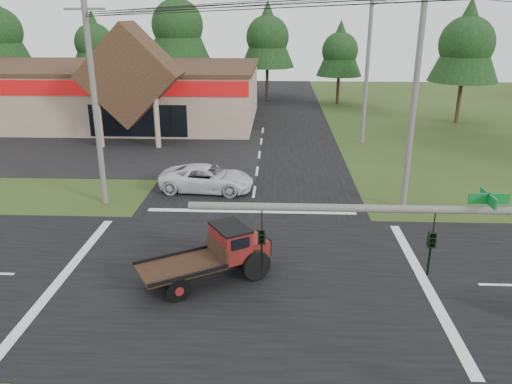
{
  "coord_description": "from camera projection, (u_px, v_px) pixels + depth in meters",
  "views": [
    {
      "loc": [
        1.3,
        -16.94,
        9.71
      ],
      "look_at": [
        0.38,
        3.94,
        2.2
      ],
      "focal_mm": 35.0,
      "sensor_mm": 36.0,
      "label": 1
    }
  ],
  "objects": [
    {
      "name": "ground",
      "position": [
        242.0,
        280.0,
        19.27
      ],
      "size": [
        120.0,
        120.0,
        0.0
      ],
      "primitive_type": "plane",
      "color": "#293F16",
      "rests_on": "ground"
    },
    {
      "name": "road_ns",
      "position": [
        242.0,
        280.0,
        19.27
      ],
      "size": [
        12.0,
        120.0,
        0.02
      ],
      "primitive_type": "cube",
      "color": "black",
      "rests_on": "ground"
    },
    {
      "name": "road_ew",
      "position": [
        242.0,
        279.0,
        19.27
      ],
      "size": [
        120.0,
        12.0,
        0.02
      ],
      "primitive_type": "cube",
      "color": "black",
      "rests_on": "ground"
    },
    {
      "name": "parking_apron",
      "position": [
        75.0,
        149.0,
        37.71
      ],
      "size": [
        28.0,
        14.0,
        0.02
      ],
      "primitive_type": "cube",
      "color": "black",
      "rests_on": "ground"
    },
    {
      "name": "cvs_building",
      "position": [
        97.0,
        91.0,
        46.78
      ],
      "size": [
        30.4,
        18.2,
        9.19
      ],
      "color": "tan",
      "rests_on": "ground"
    },
    {
      "name": "traffic_signal_mast",
      "position": [
        490.0,
        280.0,
        10.48
      ],
      "size": [
        8.12,
        0.24,
        7.0
      ],
      "color": "#595651",
      "rests_on": "ground"
    },
    {
      "name": "utility_pole_nw",
      "position": [
        95.0,
        104.0,
        25.3
      ],
      "size": [
        2.0,
        0.3,
        10.5
      ],
      "color": "#595651",
      "rests_on": "ground"
    },
    {
      "name": "utility_pole_ne",
      "position": [
        415.0,
        96.0,
        24.47
      ],
      "size": [
        2.0,
        0.3,
        11.5
      ],
      "color": "#595651",
      "rests_on": "ground"
    },
    {
      "name": "utility_pole_n",
      "position": [
        367.0,
        69.0,
        37.68
      ],
      "size": [
        2.0,
        0.3,
        11.2
      ],
      "color": "#595651",
      "rests_on": "ground"
    },
    {
      "name": "tree_row_b",
      "position": [
        94.0,
        41.0,
        57.31
      ],
      "size": [
        5.6,
        5.6,
        10.1
      ],
      "color": "#332316",
      "rests_on": "ground"
    },
    {
      "name": "tree_row_c",
      "position": [
        177.0,
        23.0,
        55.28
      ],
      "size": [
        7.28,
        7.28,
        13.13
      ],
      "color": "#332316",
      "rests_on": "ground"
    },
    {
      "name": "tree_row_d",
      "position": [
        268.0,
        35.0,
        56.26
      ],
      "size": [
        6.16,
        6.16,
        11.11
      ],
      "color": "#332316",
      "rests_on": "ground"
    },
    {
      "name": "tree_row_e",
      "position": [
        340.0,
        49.0,
        54.5
      ],
      "size": [
        5.04,
        5.04,
        9.09
      ],
      "color": "#332316",
      "rests_on": "ground"
    },
    {
      "name": "tree_side_ne",
      "position": [
        467.0,
        41.0,
        44.23
      ],
      "size": [
        6.16,
        6.16,
        11.11
      ],
      "color": "#332316",
      "rests_on": "ground"
    },
    {
      "name": "antique_flatbed_truck",
      "position": [
        207.0,
        256.0,
        18.82
      ],
      "size": [
        5.33,
        4.27,
        2.12
      ],
      "primitive_type": null,
      "rotation": [
        0.0,
        0.0,
        -1.03
      ],
      "color": "#4F160B",
      "rests_on": "ground"
    },
    {
      "name": "white_pickup",
      "position": [
        207.0,
        178.0,
        28.72
      ],
      "size": [
        5.54,
        2.9,
        1.49
      ],
      "primitive_type": "imported",
      "rotation": [
        0.0,
        0.0,
        1.49
      ],
      "color": "silver",
      "rests_on": "ground"
    }
  ]
}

